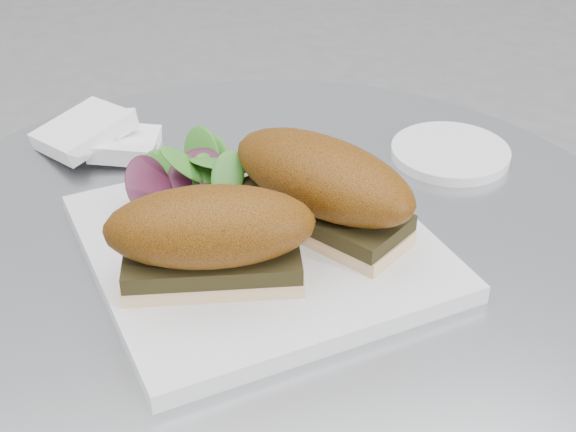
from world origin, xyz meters
The scene contains 6 objects.
plate centered at (-0.01, -0.01, 0.74)m, with size 0.27×0.27×0.02m, color silver.
sandwich_left centered at (-0.06, -0.06, 0.79)m, with size 0.17×0.09×0.08m.
sandwich_right centered at (0.05, 0.00, 0.79)m, with size 0.17×0.19×0.08m.
salad centered at (-0.05, 0.07, 0.77)m, with size 0.13×0.13×0.05m, color #3F822A, non-canonical shape.
napkin centered at (-0.13, 0.20, 0.74)m, with size 0.11×0.11×0.02m, color white, non-canonical shape.
saucer centered at (0.21, 0.11, 0.74)m, with size 0.12×0.12×0.01m, color silver.
Camera 1 is at (-0.11, -0.55, 1.13)m, focal length 50.00 mm.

